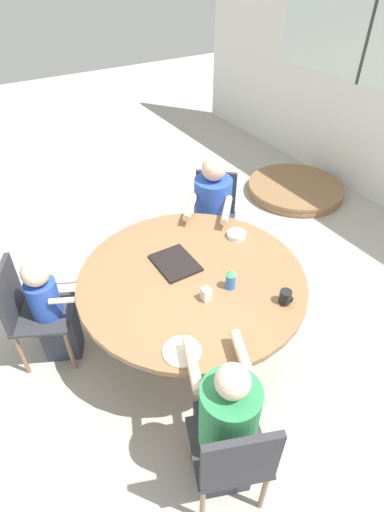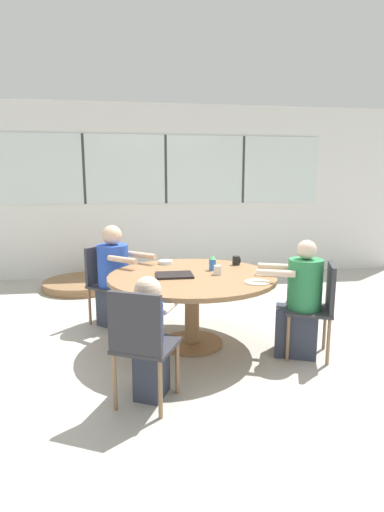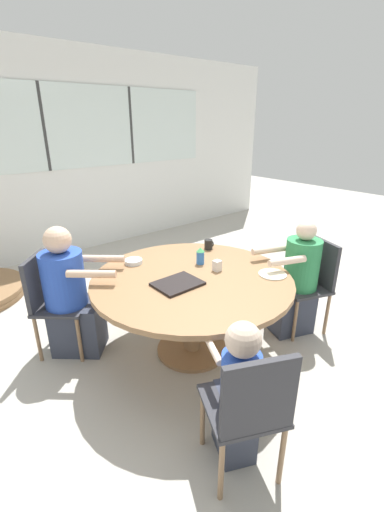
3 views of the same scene
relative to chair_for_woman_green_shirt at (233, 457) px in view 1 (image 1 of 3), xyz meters
name	(u,v)px [view 1 (image 1 of 3)]	position (x,y,z in m)	size (l,w,h in m)	color
ground_plane	(192,340)	(-1.09, 0.42, -0.51)	(16.00, 16.00, 0.00)	#B2ADA3
dining_table	(192,288)	(-1.09, 0.42, 0.07)	(1.59, 1.59, 0.70)	olive
chair_for_woman_green_shirt	(233,457)	(0.00, 0.00, 0.00)	(0.52, 0.52, 0.86)	#333338
chair_for_man_blue_shirt	(214,209)	(-1.96, 1.20, 0.00)	(0.56, 0.56, 0.86)	#333338
chair_for_toddler	(27,307)	(-1.60, -0.63, 0.00)	(0.53, 0.53, 0.86)	#333338
person_woman_green_shirt	(225,429)	(-0.16, 0.06, -0.04)	(0.62, 0.48, 1.07)	#333847
person_man_blue_shirt	(211,221)	(-1.84, 1.09, -0.02)	(0.67, 0.65, 1.11)	#333847
person_toddler	(52,313)	(-1.53, -0.49, -0.07)	(0.36, 0.44, 0.92)	#333847
food_tray_dark	(175,263)	(-1.26, 0.39, 0.20)	(0.34, 0.27, 0.02)	black
coffee_mug	(285,297)	(-0.56, 0.80, 0.23)	(0.08, 0.08, 0.09)	black
sippy_cup	(231,279)	(-0.86, 0.58, 0.26)	(0.07, 0.07, 0.15)	blue
milk_carton_small	(206,294)	(-0.85, 0.38, 0.23)	(0.06, 0.06, 0.09)	silver
bowl_white_shallow	(237,235)	(-1.30, 0.96, 0.21)	(0.15, 0.15, 0.04)	silver
plate_tortillas	(182,351)	(-0.57, 0.03, 0.19)	(0.22, 0.22, 0.01)	beige
folded_table_stack	(295,189)	(-2.40, 2.74, -0.45)	(1.17, 1.17, 0.12)	olive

